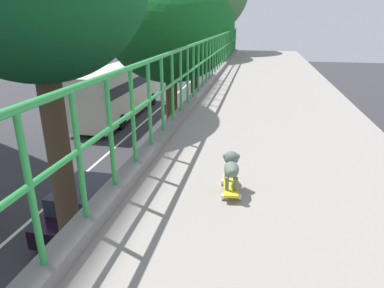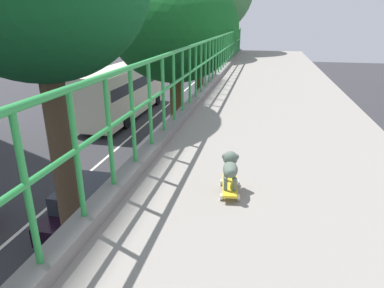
% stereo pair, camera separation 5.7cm
% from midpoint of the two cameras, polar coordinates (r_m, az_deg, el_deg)
% --- Properties ---
extents(car_black_fifth, '(1.87, 4.14, 1.43)m').
position_cam_midpoint_polar(car_black_fifth, '(12.35, -17.61, -9.62)').
color(car_black_fifth, black).
rests_on(car_black_fifth, ground).
extents(city_bus, '(2.68, 10.63, 3.54)m').
position_cam_midpoint_polar(city_bus, '(24.95, -12.18, 9.07)').
color(city_bus, beige).
rests_on(city_bus, ground).
extents(roadside_tree_far, '(5.63, 5.63, 8.67)m').
position_cam_midpoint_polar(roadside_tree_far, '(15.61, -3.81, 18.86)').
color(roadside_tree_far, brown).
rests_on(roadside_tree_far, ground).
extents(toy_skateboard, '(0.23, 0.48, 0.09)m').
position_cam_midpoint_polar(toy_skateboard, '(3.33, 6.10, -7.06)').
color(toy_skateboard, gold).
rests_on(toy_skateboard, overpass_deck).
extents(small_dog, '(0.18, 0.40, 0.30)m').
position_cam_midpoint_polar(small_dog, '(3.26, 6.18, -3.65)').
color(small_dog, '#58685B').
rests_on(small_dog, toy_skateboard).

